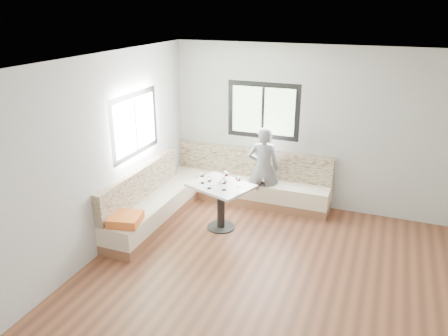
{
  "coord_description": "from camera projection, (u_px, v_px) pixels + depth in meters",
  "views": [
    {
      "loc": [
        1.17,
        -4.7,
        3.42
      ],
      "look_at": [
        -1.14,
        1.22,
        1.0
      ],
      "focal_mm": 35.0,
      "sensor_mm": 36.0,
      "label": 1
    }
  ],
  "objects": [
    {
      "name": "wine_glass_b",
      "position": [
        209.0,
        180.0,
        6.61
      ],
      "size": [
        0.09,
        0.09,
        0.21
      ],
      "color": "white",
      "rests_on": "table"
    },
    {
      "name": "wine_glass_e",
      "position": [
        238.0,
        179.0,
        6.66
      ],
      "size": [
        0.09,
        0.09,
        0.21
      ],
      "color": "white",
      "rests_on": "table"
    },
    {
      "name": "wine_glass_c",
      "position": [
        224.0,
        181.0,
        6.55
      ],
      "size": [
        0.09,
        0.09,
        0.21
      ],
      "color": "white",
      "rests_on": "table"
    },
    {
      "name": "wine_glass_a",
      "position": [
        202.0,
        175.0,
        6.81
      ],
      "size": [
        0.09,
        0.09,
        0.21
      ],
      "color": "white",
      "rests_on": "table"
    },
    {
      "name": "table",
      "position": [
        221.0,
        196.0,
        6.87
      ],
      "size": [
        1.11,
        0.99,
        0.76
      ],
      "rotation": [
        0.0,
        0.0,
        -0.35
      ],
      "color": "black",
      "rests_on": "ground"
    },
    {
      "name": "room",
      "position": [
        271.0,
        179.0,
        5.3
      ],
      "size": [
        5.01,
        5.01,
        2.81
      ],
      "color": "brown",
      "rests_on": "ground"
    },
    {
      "name": "banquette",
      "position": [
        208.0,
        193.0,
        7.53
      ],
      "size": [
        2.9,
        2.8,
        0.95
      ],
      "color": "#8D5F44",
      "rests_on": "ground"
    },
    {
      "name": "person",
      "position": [
        263.0,
        168.0,
        7.53
      ],
      "size": [
        0.6,
        0.46,
        1.48
      ],
      "primitive_type": "imported",
      "rotation": [
        0.0,
        0.0,
        3.36
      ],
      "color": "slate",
      "rests_on": "ground"
    },
    {
      "name": "olive_ramekin",
      "position": [
        223.0,
        181.0,
        6.9
      ],
      "size": [
        0.11,
        0.11,
        0.04
      ],
      "color": "white",
      "rests_on": "table"
    },
    {
      "name": "wine_glass_d",
      "position": [
        226.0,
        174.0,
        6.85
      ],
      "size": [
        0.09,
        0.09,
        0.21
      ],
      "color": "white",
      "rests_on": "table"
    }
  ]
}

